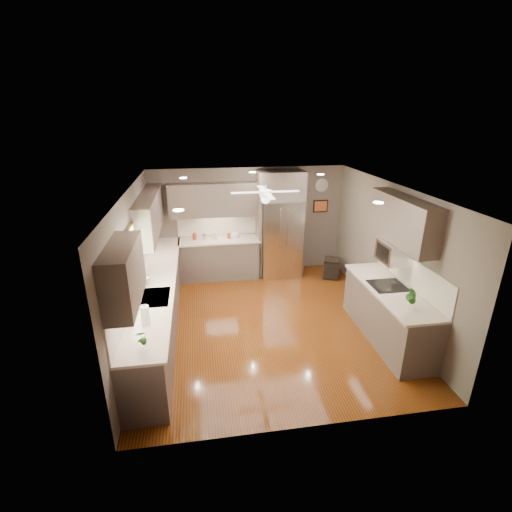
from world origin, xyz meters
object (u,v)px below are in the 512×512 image
object	(u,v)px
potted_plant_right	(412,297)
stool	(331,268)
potted_plant_left	(141,338)
paper_towel	(145,315)
canister_c	(215,235)
microwave	(394,252)
canister_a	(194,236)
canister_b	(204,237)
canister_d	(229,236)
refrigerator	(280,226)
soap_bottle	(146,280)
bowl	(235,237)

from	to	relation	value
potted_plant_right	stool	distance (m)	3.25
potted_plant_left	paper_towel	xyz separation A→B (m)	(-0.01, 0.54, 0.00)
canister_c	potted_plant_left	world-z (taller)	potted_plant_left
microwave	stool	bearing A→B (deg)	94.25
microwave	paper_towel	distance (m)	4.06
canister_a	potted_plant_left	xyz separation A→B (m)	(-0.66, -4.09, 0.06)
canister_b	stool	bearing A→B (deg)	-9.11
canister_a	stool	xyz separation A→B (m)	(3.13, -0.51, -0.78)
canister_c	canister_a	bearing A→B (deg)	176.77
canister_d	potted_plant_right	size ratio (longest dim) A/B	0.40
canister_c	refrigerator	bearing A→B (deg)	-2.27
microwave	refrigerator	bearing A→B (deg)	116.09
canister_b	refrigerator	bearing A→B (deg)	-1.25
soap_bottle	refrigerator	bearing A→B (deg)	38.45
soap_bottle	potted_plant_right	bearing A→B (deg)	-18.79
microwave	stool	world-z (taller)	microwave
microwave	canister_b	bearing A→B (deg)	138.29
potted_plant_left	paper_towel	bearing A→B (deg)	90.78
canister_d	stool	distance (m)	2.51
canister_b	refrigerator	size ratio (longest dim) A/B	0.06
potted_plant_left	stool	world-z (taller)	potted_plant_left
canister_d	microwave	size ratio (longest dim) A/B	0.23
bowl	potted_plant_right	bearing A→B (deg)	-57.81
refrigerator	potted_plant_right	bearing A→B (deg)	-71.24
potted_plant_right	stool	size ratio (longest dim) A/B	0.69
canister_b	canister_c	size ratio (longest dim) A/B	0.92
canister_d	potted_plant_right	bearing A→B (deg)	-56.59
canister_d	bowl	world-z (taller)	canister_d
soap_bottle	bowl	world-z (taller)	soap_bottle
stool	potted_plant_left	bearing A→B (deg)	-136.71
canister_a	soap_bottle	world-z (taller)	soap_bottle
canister_d	paper_towel	world-z (taller)	paper_towel
canister_b	potted_plant_left	xyz separation A→B (m)	(-0.88, -4.04, 0.07)
potted_plant_left	refrigerator	xyz separation A→B (m)	(2.64, 4.00, 0.11)
canister_b	microwave	distance (m)	4.15
canister_c	microwave	size ratio (longest dim) A/B	0.29
bowl	potted_plant_left	bearing A→B (deg)	-111.24
canister_d	potted_plant_right	distance (m)	4.35
bowl	canister_c	bearing A→B (deg)	178.41
canister_a	canister_c	bearing A→B (deg)	-3.23
canister_b	paper_towel	xyz separation A→B (m)	(-0.89, -3.51, 0.07)
potted_plant_left	paper_towel	distance (m)	0.54
refrigerator	canister_d	bearing A→B (deg)	176.69
potted_plant_right	canister_a	bearing A→B (deg)	131.11
canister_b	microwave	size ratio (longest dim) A/B	0.27
canister_b	paper_towel	world-z (taller)	paper_towel
paper_towel	refrigerator	bearing A→B (deg)	52.67
potted_plant_right	bowl	size ratio (longest dim) A/B	1.50
canister_d	stool	bearing A→B (deg)	-11.99
canister_c	potted_plant_left	distance (m)	4.22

